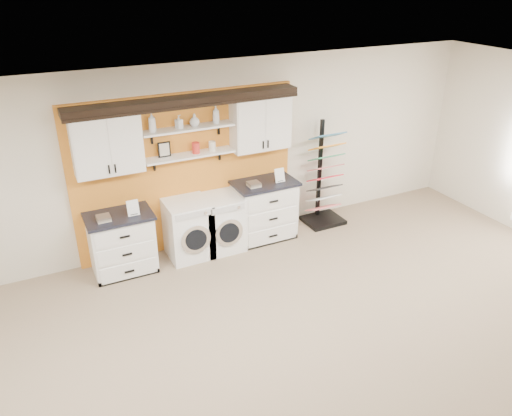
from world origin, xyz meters
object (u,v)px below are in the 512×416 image
dryer (220,222)px  sample_rack (324,192)px  washer (188,229)px  base_cabinet_left (122,243)px  base_cabinet_right (264,210)px

dryer → sample_rack: sample_rack is taller
dryer → washer: bearing=180.0°
washer → dryer: size_ratio=1.03×
base_cabinet_left → washer: (0.98, -0.00, -0.00)m
base_cabinet_left → base_cabinet_right: (2.26, -0.00, 0.03)m
dryer → sample_rack: bearing=1.2°
base_cabinet_right → base_cabinet_left: bearing=180.0°
dryer → base_cabinet_right: bearing=0.3°
base_cabinet_left → sample_rack: size_ratio=0.52×
sample_rack → dryer: bearing=-178.9°
dryer → sample_rack: (1.90, 0.04, 0.12)m
base_cabinet_right → sample_rack: bearing=1.9°
base_cabinet_left → sample_rack: 3.41m
base_cabinet_right → washer: bearing=-179.8°
base_cabinet_right → dryer: base_cabinet_right is taller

